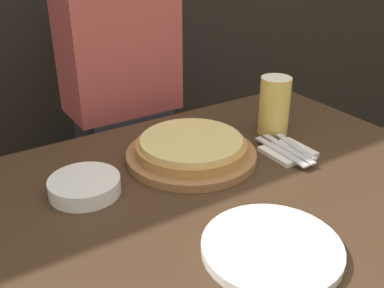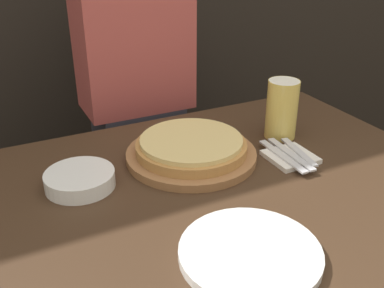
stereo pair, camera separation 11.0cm
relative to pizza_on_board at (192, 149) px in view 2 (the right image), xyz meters
name	(u,v)px [view 2 (the right image)]	position (x,y,z in m)	size (l,w,h in m)	color
pizza_on_board	(192,149)	(0.00, 0.00, 0.00)	(0.32, 0.32, 0.06)	#99663D
beer_glass	(282,107)	(0.27, 0.01, 0.06)	(0.08, 0.08, 0.16)	#E5C65B
dinner_plate	(250,253)	(-0.07, -0.38, -0.02)	(0.25, 0.25, 0.02)	white
side_bowl	(80,180)	(-0.28, -0.01, -0.01)	(0.16, 0.16, 0.04)	white
napkin_stack	(290,157)	(0.22, -0.11, -0.02)	(0.11, 0.11, 0.01)	white
fork	(282,156)	(0.19, -0.11, -0.01)	(0.02, 0.18, 0.00)	silver
dinner_knife	(291,154)	(0.22, -0.11, -0.01)	(0.03, 0.18, 0.00)	silver
spoon	(299,152)	(0.24, -0.11, -0.01)	(0.04, 0.16, 0.00)	silver
diner_person	(138,124)	(0.02, 0.45, -0.11)	(0.34, 0.20, 1.31)	#33333D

